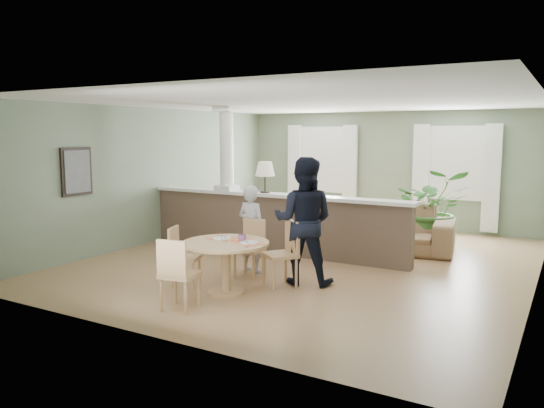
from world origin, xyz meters
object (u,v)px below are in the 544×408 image
Objects in this scene: sofa at (371,226)px; houseplant at (433,208)px; chair_near at (177,271)px; chair_side at (181,254)px; dining_table at (226,252)px; chair_far_man at (285,250)px; chair_far_boy at (251,245)px; man_person at (304,221)px; child_person at (252,229)px.

houseplant reaches higher than sofa.
chair_side is (-0.68, 0.90, -0.03)m from chair_near.
dining_table is 0.89m from chair_far_man.
dining_table is at bearing -110.33° from sofa.
chair_near is (0.07, -1.84, 0.02)m from chair_far_boy.
man_person is at bearing 93.01° from chair_far_man.
chair_far_man is 0.51m from man_person.
dining_table is (-0.76, -3.74, 0.14)m from sofa.
chair_side is at bearing -119.49° from houseplant.
chair_far_man is 1.50m from chair_side.
dining_table is 1.30× the size of chair_near.
chair_side is at bearing -126.87° from chair_far_boy.
chair_near reaches higher than dining_table.
chair_side is at bearing 18.93° from man_person.
chair_far_boy is at bearing -97.94° from chair_near.
chair_far_boy is 0.92× the size of chair_far_man.
chair_far_man is 1.11× the size of chair_side.
houseplant is 1.66× the size of chair_near.
chair_far_boy is at bearing -52.54° from chair_side.
houseplant is 4.79m from dining_table.
dining_table is 1.36× the size of chair_far_boy.
chair_far_man is (0.70, -0.21, 0.04)m from chair_far_boy.
dining_table is at bearing -106.76° from chair_near.
man_person is (-0.07, -2.76, 0.49)m from sofa.
chair_near is at bearing -162.73° from chair_side.
dining_table is at bearing -90.29° from chair_far_man.
houseplant is at bearing 68.61° from dining_table.
houseplant reaches higher than chair_side.
sofa is at bearing 67.40° from chair_far_boy.
child_person reaches higher than chair_side.
chair_far_man reaches higher than dining_table.
houseplant is 1.10× the size of child_person.
dining_table is 1.20m from child_person.
chair_near is (-0.11, -0.92, -0.07)m from dining_table.
chair_side is at bearing 75.60° from child_person.
chair_near reaches higher than sofa.
sofa is 2.81m from man_person.
chair_near is at bearing 52.14° from man_person.
man_person is at bearing 178.08° from child_person.
sofa reaches higher than chair_side.
chair_side is (-1.31, -0.73, -0.05)m from chair_far_man.
chair_side is at bearing -63.15° from chair_near.
child_person is (-2.05, -3.30, -0.07)m from houseplant.
dining_table is at bearing 112.85° from child_person.
houseplant is at bearing -49.30° from chair_side.
man_person reaches higher than chair_side.
dining_table is (-1.74, -4.45, -0.19)m from houseplant.
man_person is at bearing 54.63° from dining_table.
chair_near is 0.66× the size of child_person.
sofa reaches higher than dining_table.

